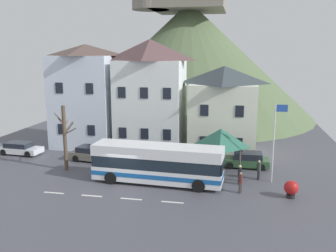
# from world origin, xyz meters

# --- Properties ---
(ground_plane) EXTENTS (40.00, 60.00, 0.07)m
(ground_plane) POSITION_xyz_m (0.00, -0.00, -0.03)
(ground_plane) COLOR #4C4C55
(townhouse_00) EXTENTS (6.61, 6.31, 11.14)m
(townhouse_00) POSITION_xyz_m (-7.73, 12.12, 5.57)
(townhouse_00) COLOR silver
(townhouse_00) RESTS_ON ground_plane
(townhouse_01) EXTENTS (6.88, 5.16, 11.61)m
(townhouse_01) POSITION_xyz_m (-0.39, 11.55, 5.80)
(townhouse_01) COLOR white
(townhouse_01) RESTS_ON ground_plane
(townhouse_02) EXTENTS (6.64, 6.47, 8.92)m
(townhouse_02) POSITION_xyz_m (7.21, 12.20, 4.46)
(townhouse_02) COLOR silver
(townhouse_02) RESTS_ON ground_plane
(hilltop_castle) EXTENTS (39.47, 39.47, 24.70)m
(hilltop_castle) POSITION_xyz_m (0.53, 33.52, 9.44)
(hilltop_castle) COLOR #586B47
(hilltop_castle) RESTS_ON ground_plane
(transit_bus) EXTENTS (10.53, 3.09, 3.08)m
(transit_bus) POSITION_xyz_m (2.62, 1.57, 1.56)
(transit_bus) COLOR white
(transit_bus) RESTS_ON ground_plane
(bus_shelter) EXTENTS (3.60, 3.60, 3.96)m
(bus_shelter) POSITION_xyz_m (7.41, 4.86, 3.16)
(bus_shelter) COLOR #473D33
(bus_shelter) RESTS_ON ground_plane
(parked_car_00) EXTENTS (4.38, 2.16, 1.24)m
(parked_car_00) POSITION_xyz_m (-13.07, 7.01, 0.61)
(parked_car_00) COLOR white
(parked_car_00) RESTS_ON ground_plane
(parked_car_01) EXTENTS (4.56, 2.50, 1.38)m
(parked_car_01) POSITION_xyz_m (-4.83, 6.30, 0.68)
(parked_car_01) COLOR slate
(parked_car_01) RESTS_ON ground_plane
(parked_car_02) EXTENTS (4.18, 2.04, 1.38)m
(parked_car_02) POSITION_xyz_m (9.63, 7.11, 0.67)
(parked_car_02) COLOR #305734
(parked_car_02) RESTS_ON ground_plane
(pedestrian_00) EXTENTS (0.33, 0.35, 1.63)m
(pedestrian_00) POSITION_xyz_m (10.61, 3.97, 0.90)
(pedestrian_00) COLOR black
(pedestrian_00) RESTS_ON ground_plane
(pedestrian_01) EXTENTS (0.30, 0.31, 1.62)m
(pedestrian_01) POSITION_xyz_m (9.14, 0.62, 0.89)
(pedestrian_01) COLOR #38332D
(pedestrian_01) RESTS_ON ground_plane
(pedestrian_02) EXTENTS (0.30, 0.30, 1.60)m
(pedestrian_02) POSITION_xyz_m (9.08, 2.46, 0.90)
(pedestrian_02) COLOR #2D2D38
(pedestrian_02) RESTS_ON ground_plane
(pedestrian_03) EXTENTS (0.32, 0.32, 1.52)m
(pedestrian_03) POSITION_xyz_m (6.97, 3.25, 0.87)
(pedestrian_03) COLOR #2D2D38
(pedestrian_03) RESTS_ON ground_plane
(public_bench) EXTENTS (1.62, 0.48, 0.87)m
(public_bench) POSITION_xyz_m (5.02, 7.25, 0.47)
(public_bench) COLOR #473828
(public_bench) RESTS_ON ground_plane
(flagpole) EXTENTS (0.95, 0.10, 6.40)m
(flagpole) POSITION_xyz_m (11.69, 3.44, 3.75)
(flagpole) COLOR silver
(flagpole) RESTS_ON ground_plane
(harbour_buoy) EXTENTS (1.03, 1.03, 1.28)m
(harbour_buoy) POSITION_xyz_m (12.72, 0.42, 0.71)
(harbour_buoy) COLOR black
(harbour_buoy) RESTS_ON ground_plane
(bare_tree_01) EXTENTS (1.70, 2.48, 5.78)m
(bare_tree_01) POSITION_xyz_m (-6.06, 3.20, 2.98)
(bare_tree_01) COLOR brown
(bare_tree_01) RESTS_ON ground_plane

